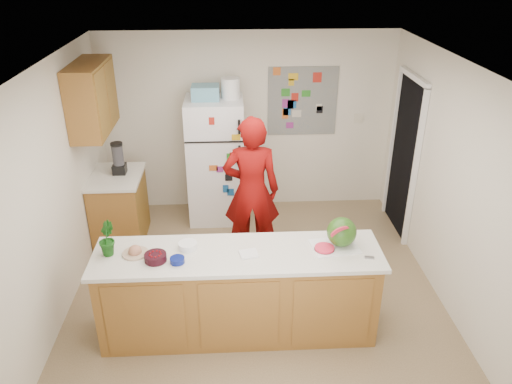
{
  "coord_description": "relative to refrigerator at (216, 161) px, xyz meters",
  "views": [
    {
      "loc": [
        -0.23,
        -4.38,
        3.47
      ],
      "look_at": [
        0.01,
        0.2,
        1.19
      ],
      "focal_mm": 35.0,
      "sensor_mm": 36.0,
      "label": 1
    }
  ],
  "objects": [
    {
      "name": "floor",
      "position": [
        0.45,
        -1.88,
        -0.86
      ],
      "size": [
        4.0,
        4.5,
        0.02
      ],
      "primitive_type": "cube",
      "color": "brown",
      "rests_on": "ground"
    },
    {
      "name": "wall_back",
      "position": [
        0.45,
        0.38,
        0.4
      ],
      "size": [
        4.0,
        0.02,
        2.5
      ],
      "primitive_type": "cube",
      "color": "beige",
      "rests_on": "ground"
    },
    {
      "name": "wall_left",
      "position": [
        -1.56,
        -1.88,
        0.4
      ],
      "size": [
        0.02,
        4.5,
        2.5
      ],
      "primitive_type": "cube",
      "color": "beige",
      "rests_on": "ground"
    },
    {
      "name": "wall_right",
      "position": [
        2.46,
        -1.88,
        0.4
      ],
      "size": [
        0.02,
        4.5,
        2.5
      ],
      "primitive_type": "cube",
      "color": "beige",
      "rests_on": "ground"
    },
    {
      "name": "ceiling",
      "position": [
        0.45,
        -1.88,
        1.66
      ],
      "size": [
        4.0,
        4.5,
        0.02
      ],
      "primitive_type": "cube",
      "color": "white",
      "rests_on": "wall_back"
    },
    {
      "name": "doorway",
      "position": [
        2.44,
        -0.43,
        0.17
      ],
      "size": [
        0.03,
        0.85,
        2.04
      ],
      "primitive_type": "cube",
      "color": "black",
      "rests_on": "ground"
    },
    {
      "name": "peninsula_base",
      "position": [
        0.25,
        -2.38,
        -0.41
      ],
      "size": [
        2.6,
        0.62,
        0.88
      ],
      "primitive_type": "cube",
      "color": "brown",
      "rests_on": "floor"
    },
    {
      "name": "peninsula_top",
      "position": [
        0.25,
        -2.38,
        0.05
      ],
      "size": [
        2.68,
        0.7,
        0.04
      ],
      "primitive_type": "cube",
      "color": "silver",
      "rests_on": "peninsula_base"
    },
    {
      "name": "side_counter_base",
      "position": [
        -1.24,
        -0.53,
        -0.42
      ],
      "size": [
        0.6,
        0.8,
        0.86
      ],
      "primitive_type": "cube",
      "color": "brown",
      "rests_on": "floor"
    },
    {
      "name": "side_counter_top",
      "position": [
        -1.24,
        -0.53,
        0.03
      ],
      "size": [
        0.64,
        0.84,
        0.04
      ],
      "primitive_type": "cube",
      "color": "silver",
      "rests_on": "side_counter_base"
    },
    {
      "name": "upper_cabinets",
      "position": [
        -1.37,
        -0.58,
        1.05
      ],
      "size": [
        0.35,
        1.0,
        0.8
      ],
      "primitive_type": "cube",
      "color": "brown",
      "rests_on": "wall_left"
    },
    {
      "name": "refrigerator",
      "position": [
        0.0,
        0.0,
        0.0
      ],
      "size": [
        0.75,
        0.7,
        1.7
      ],
      "primitive_type": "cube",
      "color": "silver",
      "rests_on": "floor"
    },
    {
      "name": "fridge_top_bin",
      "position": [
        -0.1,
        0.0,
        0.94
      ],
      "size": [
        0.35,
        0.28,
        0.18
      ],
      "primitive_type": "cube",
      "color": "#5999B2",
      "rests_on": "refrigerator"
    },
    {
      "name": "photo_collage",
      "position": [
        1.2,
        0.36,
        0.7
      ],
      "size": [
        0.95,
        0.01,
        0.95
      ],
      "primitive_type": "cube",
      "color": "slate",
      "rests_on": "wall_back"
    },
    {
      "name": "person",
      "position": [
        0.43,
        -1.07,
        0.06
      ],
      "size": [
        0.67,
        0.45,
        1.81
      ],
      "primitive_type": "imported",
      "rotation": [
        0.0,
        0.0,
        3.12
      ],
      "color": "maroon",
      "rests_on": "floor"
    },
    {
      "name": "blender_appliance",
      "position": [
        -1.19,
        -0.47,
        0.24
      ],
      "size": [
        0.14,
        0.14,
        0.38
      ],
      "primitive_type": "cylinder",
      "color": "black",
      "rests_on": "side_counter_top"
    },
    {
      "name": "cutting_board",
      "position": [
        1.16,
        -2.33,
        0.08
      ],
      "size": [
        0.47,
        0.38,
        0.01
      ],
      "primitive_type": "cube",
      "rotation": [
        0.0,
        0.0,
        0.15
      ],
      "color": "silver",
      "rests_on": "peninsula_top"
    },
    {
      "name": "watermelon",
      "position": [
        1.22,
        -2.31,
        0.22
      ],
      "size": [
        0.28,
        0.28,
        0.28
      ],
      "primitive_type": "sphere",
      "color": "#1D5316",
      "rests_on": "cutting_board"
    },
    {
      "name": "watermelon_slice",
      "position": [
        1.06,
        -2.38,
        0.09
      ],
      "size": [
        0.18,
        0.18,
        0.02
      ],
      "primitive_type": "cylinder",
      "color": "red",
      "rests_on": "cutting_board"
    },
    {
      "name": "cherry_bowl",
      "position": [
        -0.49,
        -2.47,
        0.11
      ],
      "size": [
        0.2,
        0.2,
        0.07
      ],
      "primitive_type": "cylinder",
      "rotation": [
        0.0,
        0.0,
        -0.01
      ],
      "color": "black",
      "rests_on": "peninsula_top"
    },
    {
      "name": "white_bowl",
      "position": [
        -0.22,
        -2.28,
        0.1
      ],
      "size": [
        0.18,
        0.18,
        0.06
      ],
      "primitive_type": "cylinder",
      "rotation": [
        0.0,
        0.0,
        -0.04
      ],
      "color": "white",
      "rests_on": "peninsula_top"
    },
    {
      "name": "cobalt_bowl",
      "position": [
        -0.29,
        -2.51,
        0.1
      ],
      "size": [
        0.15,
        0.15,
        0.05
      ],
      "primitive_type": "cylinder",
      "rotation": [
        0.0,
        0.0,
        -0.11
      ],
      "color": "navy",
      "rests_on": "peninsula_top"
    },
    {
      "name": "plate",
      "position": [
        -0.69,
        -2.35,
        0.08
      ],
      "size": [
        0.25,
        0.25,
        0.02
      ],
      "primitive_type": "cylinder",
      "rotation": [
        0.0,
        0.0,
        -0.04
      ],
      "color": "#B2A98B",
      "rests_on": "peninsula_top"
    },
    {
      "name": "paper_towel",
      "position": [
        0.35,
        -2.42,
        0.08
      ],
      "size": [
        0.19,
        0.17,
        0.02
      ],
      "primitive_type": "cube",
      "rotation": [
        0.0,
        0.0,
        0.19
      ],
      "color": "white",
      "rests_on": "peninsula_top"
    },
    {
      "name": "keys",
      "position": [
        1.44,
        -2.53,
        0.08
      ],
      "size": [
        0.09,
        0.05,
        0.01
      ],
      "primitive_type": "cube",
      "rotation": [
        0.0,
        0.0,
        -0.17
      ],
      "color": "gray",
      "rests_on": "peninsula_top"
    },
    {
      "name": "potted_plant",
      "position": [
        -0.94,
        -2.33,
        0.23
      ],
      "size": [
        0.19,
        0.21,
        0.32
      ],
      "primitive_type": "imported",
      "rotation": [
        0.0,
        0.0,
        1.85
      ],
      "color": "#194713",
      "rests_on": "peninsula_top"
    }
  ]
}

